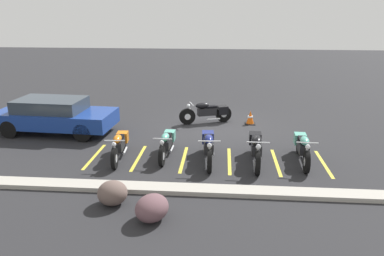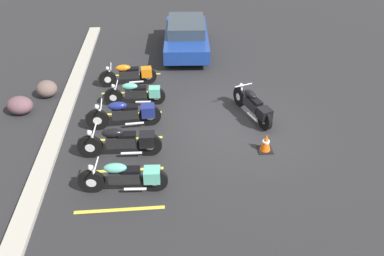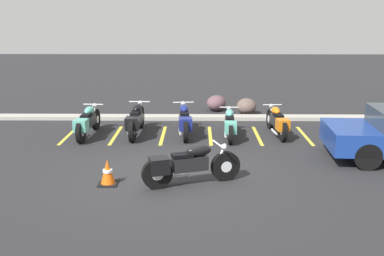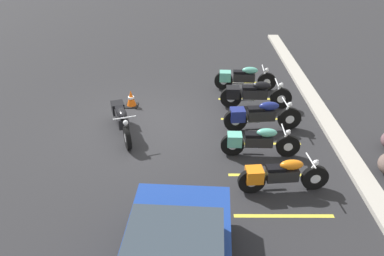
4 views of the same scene
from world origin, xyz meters
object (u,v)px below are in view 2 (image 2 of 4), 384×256
(parked_bike_3, at_px, (138,93))
(traffic_cone, at_px, (266,143))
(motorcycle_black_featured, at_px, (254,106))
(parked_bike_4, at_px, (131,74))
(parked_bike_2, at_px, (127,114))
(landscape_rock_1, at_px, (47,89))
(parked_bike_0, at_px, (127,177))
(landscape_rock_0, at_px, (20,105))
(car_blue, at_px, (186,35))
(parked_bike_1, at_px, (124,142))

(parked_bike_3, height_order, traffic_cone, parked_bike_3)
(motorcycle_black_featured, distance_m, parked_bike_4, 4.72)
(motorcycle_black_featured, distance_m, parked_bike_2, 3.91)
(motorcycle_black_featured, bearing_deg, landscape_rock_1, 54.88)
(parked_bike_0, xyz_separation_m, landscape_rock_0, (3.92, 3.67, -0.17))
(parked_bike_3, height_order, parked_bike_4, parked_bike_4)
(car_blue, bearing_deg, parked_bike_2, -17.23)
(traffic_cone, bearing_deg, parked_bike_2, 68.64)
(parked_bike_1, bearing_deg, parked_bike_3, -94.01)
(parked_bike_0, distance_m, parked_bike_1, 1.41)
(parked_bike_0, bearing_deg, parked_bike_1, -79.80)
(traffic_cone, bearing_deg, parked_bike_1, 88.66)
(parked_bike_2, relative_size, parked_bike_3, 1.11)
(car_blue, distance_m, landscape_rock_0, 7.41)
(parked_bike_3, xyz_separation_m, landscape_rock_0, (-0.23, 3.77, -0.14))
(parked_bike_2, height_order, traffic_cone, parked_bike_2)
(parked_bike_1, xyz_separation_m, parked_bike_3, (2.75, -0.27, -0.05))
(parked_bike_1, bearing_deg, car_blue, -105.38)
(motorcycle_black_featured, relative_size, landscape_rock_0, 2.48)
(motorcycle_black_featured, distance_m, parked_bike_0, 4.80)
(landscape_rock_0, distance_m, traffic_cone, 7.86)
(landscape_rock_1, xyz_separation_m, traffic_cone, (-3.66, -6.81, -0.03))
(parked_bike_0, distance_m, traffic_cone, 3.96)
(landscape_rock_0, bearing_deg, traffic_cone, -109.41)
(parked_bike_1, relative_size, parked_bike_4, 1.10)
(car_blue, xyz_separation_m, landscape_rock_0, (-4.70, 5.71, -0.39))
(parked_bike_1, distance_m, landscape_rock_0, 4.32)
(car_blue, distance_m, traffic_cone, 7.52)
(traffic_cone, bearing_deg, landscape_rock_0, 70.59)
(motorcycle_black_featured, bearing_deg, car_blue, -2.00)
(parked_bike_4, bearing_deg, traffic_cone, 127.72)
(parked_bike_4, xyz_separation_m, landscape_rock_1, (-0.60, 2.87, -0.14))
(parked_bike_4, bearing_deg, landscape_rock_1, 6.86)
(motorcycle_black_featured, xyz_separation_m, parked_bike_0, (-3.00, 3.75, -0.00))
(parked_bike_4, bearing_deg, motorcycle_black_featured, 141.90)
(landscape_rock_1, relative_size, traffic_cone, 1.29)
(parked_bike_2, height_order, parked_bike_3, parked_bike_2)
(car_blue, bearing_deg, landscape_rock_0, -47.01)
(parked_bike_4, distance_m, landscape_rock_1, 2.93)
(parked_bike_0, height_order, parked_bike_2, parked_bike_2)
(parked_bike_0, height_order, parked_bike_4, parked_bike_0)
(parked_bike_4, bearing_deg, landscape_rock_0, 20.47)
(motorcycle_black_featured, xyz_separation_m, car_blue, (5.62, 1.72, 0.23))
(parked_bike_4, relative_size, car_blue, 0.47)
(parked_bike_3, bearing_deg, landscape_rock_0, 5.27)
(landscape_rock_1, distance_m, traffic_cone, 7.73)
(motorcycle_black_featured, xyz_separation_m, parked_bike_4, (2.58, 3.96, -0.02))
(parked_bike_1, height_order, traffic_cone, parked_bike_1)
(parked_bike_1, xyz_separation_m, parked_bike_2, (1.43, -0.01, -0.01))
(car_blue, bearing_deg, parked_bike_0, -9.75)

